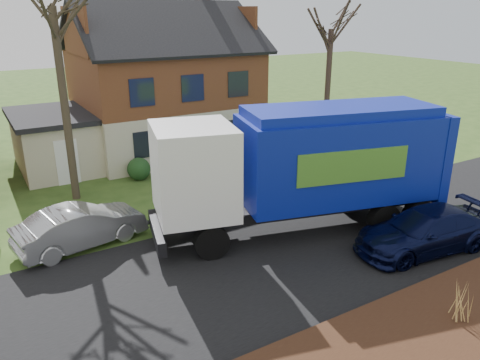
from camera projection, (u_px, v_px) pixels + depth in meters
ground at (276, 260)px, 15.11m from camera, size 120.00×120.00×0.00m
road at (276, 260)px, 15.11m from camera, size 80.00×7.00×0.02m
mulch_verge at (408, 353)px, 10.78m from camera, size 80.00×3.50×0.30m
main_house at (156, 79)px, 25.68m from camera, size 12.95×8.95×9.26m
garbage_truck at (309, 162)px, 16.43m from camera, size 10.85×5.30×4.49m
silver_sedan at (81, 226)px, 15.83m from camera, size 4.53×2.25×1.43m
navy_wagon at (424, 230)px, 15.54m from camera, size 5.12×2.65×1.42m
tree_front_east at (333, 7)px, 24.05m from camera, size 3.44×3.44×9.55m
grass_clump_mid at (461, 302)px, 11.59m from camera, size 0.35×0.29×0.98m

